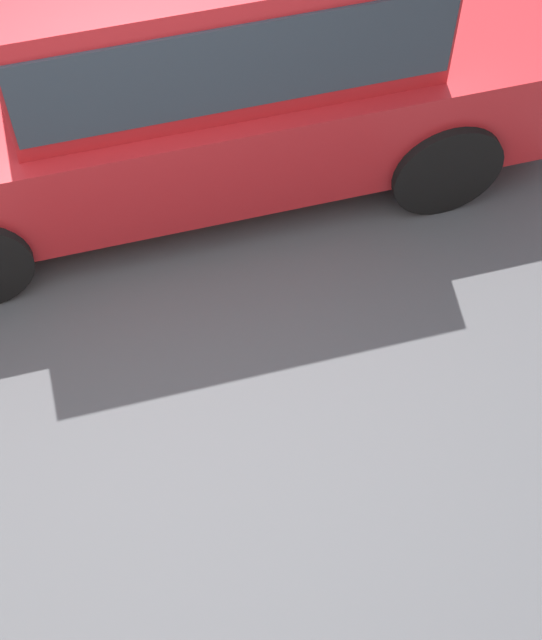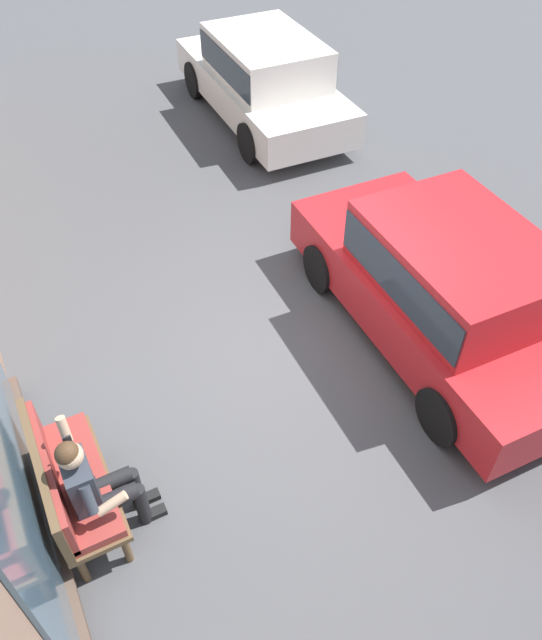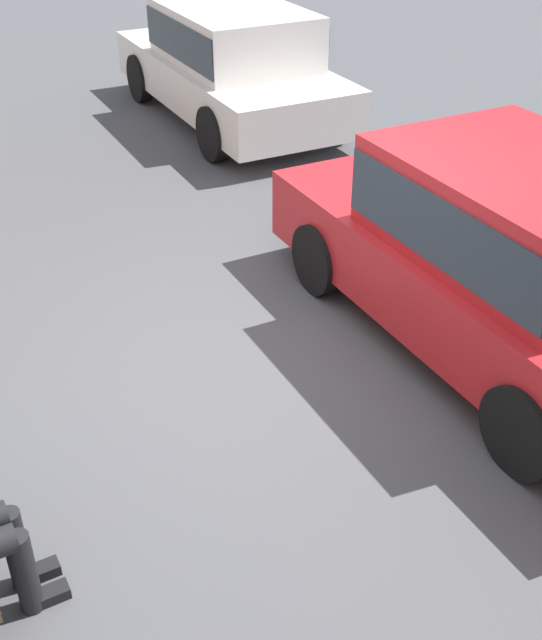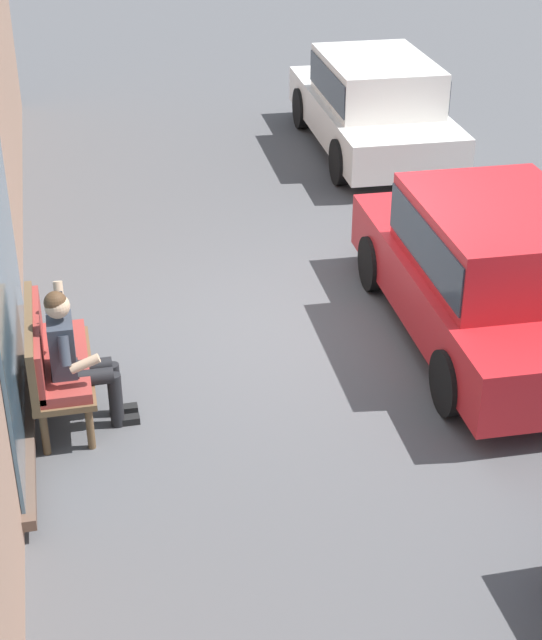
{
  "view_description": "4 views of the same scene",
  "coord_description": "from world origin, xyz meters",
  "views": [
    {
      "loc": [
        0.22,
        2.6,
        4.3
      ],
      "look_at": [
        -0.43,
        0.43,
        0.91
      ],
      "focal_mm": 55.0,
      "sensor_mm": 36.0,
      "label": 1
    },
    {
      "loc": [
        -4.36,
        2.6,
        5.46
      ],
      "look_at": [
        -0.48,
        0.62,
        1.15
      ],
      "focal_mm": 35.0,
      "sensor_mm": 36.0,
      "label": 2
    },
    {
      "loc": [
        -4.36,
        2.6,
        3.62
      ],
      "look_at": [
        -1.02,
        0.74,
        1.18
      ],
      "focal_mm": 45.0,
      "sensor_mm": 36.0,
      "label": 3
    },
    {
      "loc": [
        -8.81,
        2.6,
        5.22
      ],
      "look_at": [
        -1.07,
        0.86,
        0.8
      ],
      "focal_mm": 55.0,
      "sensor_mm": 36.0,
      "label": 4
    }
  ],
  "objects": [
    {
      "name": "ground_plane",
      "position": [
        0.0,
        0.0,
        0.0
      ],
      "size": [
        60.0,
        60.0,
        0.0
      ],
      "primitive_type": "plane",
      "color": "#4C4C4F"
    },
    {
      "name": "parked_car_mid",
      "position": [
        -0.56,
        -1.55,
        0.83
      ],
      "size": [
        4.2,
        1.97,
        1.55
      ],
      "color": "red",
      "rests_on": "ground_plane"
    },
    {
      "name": "parked_car_far",
      "position": [
        5.32,
        -2.19,
        0.82
      ],
      "size": [
        4.34,
        1.96,
        1.5
      ],
      "color": "white",
      "rests_on": "ground_plane"
    }
  ]
}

